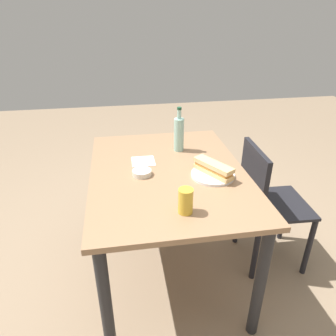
% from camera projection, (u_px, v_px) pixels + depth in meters
% --- Properties ---
extents(ground_plane, '(8.00, 8.00, 0.00)m').
position_uv_depth(ground_plane, '(168.00, 268.00, 2.17)').
color(ground_plane, '#8C755B').
extents(dining_table, '(1.19, 0.89, 0.76)m').
position_uv_depth(dining_table, '(168.00, 187.00, 1.87)').
color(dining_table, '#997251').
rests_on(dining_table, ground).
extents(chair_far, '(0.42, 0.42, 0.86)m').
position_uv_depth(chair_far, '(265.00, 200.00, 2.04)').
color(chair_far, black).
rests_on(chair_far, ground).
extents(plate_near, '(0.25, 0.25, 0.01)m').
position_uv_depth(plate_near, '(213.00, 175.00, 1.76)').
color(plate_near, white).
rests_on(plate_near, dining_table).
extents(baguette_sandwich_near, '(0.25, 0.19, 0.07)m').
position_uv_depth(baguette_sandwich_near, '(213.00, 168.00, 1.74)').
color(baguette_sandwich_near, '#DBB77A').
rests_on(baguette_sandwich_near, plate_near).
extents(knife_near, '(0.16, 0.11, 0.01)m').
position_uv_depth(knife_near, '(218.00, 169.00, 1.80)').
color(knife_near, silver).
rests_on(knife_near, plate_near).
extents(water_bottle, '(0.07, 0.07, 0.29)m').
position_uv_depth(water_bottle, '(179.00, 134.00, 2.02)').
color(water_bottle, '#99C6B7').
rests_on(water_bottle, dining_table).
extents(beer_glass, '(0.07, 0.07, 0.12)m').
position_uv_depth(beer_glass, '(186.00, 201.00, 1.43)').
color(beer_glass, gold).
rests_on(beer_glass, dining_table).
extents(olive_bowl, '(0.11, 0.11, 0.03)m').
position_uv_depth(olive_bowl, '(142.00, 173.00, 1.77)').
color(olive_bowl, silver).
rests_on(olive_bowl, dining_table).
extents(paper_napkin, '(0.14, 0.14, 0.00)m').
position_uv_depth(paper_napkin, '(143.00, 161.00, 1.92)').
color(paper_napkin, white).
rests_on(paper_napkin, dining_table).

